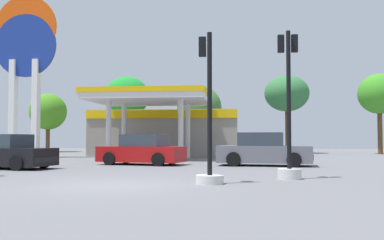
# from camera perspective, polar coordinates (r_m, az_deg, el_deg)

# --- Properties ---
(ground_plane) EXTENTS (90.00, 90.00, 0.00)m
(ground_plane) POSITION_cam_1_polar(r_m,az_deg,el_deg) (12.43, -10.31, -8.42)
(ground_plane) COLOR slate
(ground_plane) RESTS_ON ground
(gas_station) EXTENTS (10.98, 13.29, 4.27)m
(gas_station) POSITION_cam_1_polar(r_m,az_deg,el_deg) (33.66, -3.44, -1.33)
(gas_station) COLOR gray
(gas_station) RESTS_ON ground
(station_pole_sign) EXTENTS (4.34, 0.56, 11.16)m
(station_pole_sign) POSITION_cam_1_polar(r_m,az_deg,el_deg) (32.26, -20.99, 7.96)
(station_pole_sign) COLOR white
(station_pole_sign) RESTS_ON ground
(car_0) EXTENTS (4.42, 2.56, 1.49)m
(car_0) POSITION_cam_1_polar(r_m,az_deg,el_deg) (20.52, -23.18, -4.01)
(car_0) COLOR black
(car_0) RESTS_ON ground
(car_1) EXTENTS (4.51, 2.68, 1.51)m
(car_1) POSITION_cam_1_polar(r_m,az_deg,el_deg) (21.87, -6.59, -4.05)
(car_1) COLOR black
(car_1) RESTS_ON ground
(car_2) EXTENTS (4.62, 2.41, 1.59)m
(car_2) POSITION_cam_1_polar(r_m,az_deg,el_deg) (21.18, 9.39, -3.99)
(car_2) COLOR black
(car_2) RESTS_ON ground
(traffic_signal_1) EXTENTS (0.75, 0.75, 4.81)m
(traffic_signal_1) POSITION_cam_1_polar(r_m,az_deg,el_deg) (14.43, 12.57, -1.12)
(traffic_signal_1) COLOR silver
(traffic_signal_1) RESTS_ON ground
(traffic_signal_2) EXTENTS (0.80, 0.80, 4.40)m
(traffic_signal_2) POSITION_cam_1_polar(r_m,az_deg,el_deg) (12.60, 2.21, -2.69)
(traffic_signal_2) COLOR silver
(traffic_signal_2) RESTS_ON ground
(tree_0) EXTENTS (3.57, 3.57, 5.71)m
(tree_0) POSITION_cam_1_polar(r_m,az_deg,el_deg) (44.80, -18.32, 1.03)
(tree_0) COLOR brown
(tree_0) RESTS_ON ground
(tree_1) EXTENTS (4.13, 4.13, 7.04)m
(tree_1) POSITION_cam_1_polar(r_m,az_deg,el_deg) (40.86, -8.52, 3.04)
(tree_1) COLOR brown
(tree_1) RESTS_ON ground
(tree_2) EXTENTS (4.15, 4.15, 6.26)m
(tree_2) POSITION_cam_1_polar(r_m,az_deg,el_deg) (40.58, 0.96, 1.55)
(tree_2) COLOR brown
(tree_2) RESTS_ON ground
(tree_3) EXTENTS (3.92, 3.92, 6.90)m
(tree_3) POSITION_cam_1_polar(r_m,az_deg,el_deg) (39.48, 12.30, 3.39)
(tree_3) COLOR brown
(tree_3) RESTS_ON ground
(tree_4) EXTENTS (3.51, 3.51, 6.76)m
(tree_4) POSITION_cam_1_polar(r_m,az_deg,el_deg) (39.89, 23.33, 3.12)
(tree_4) COLOR brown
(tree_4) RESTS_ON ground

